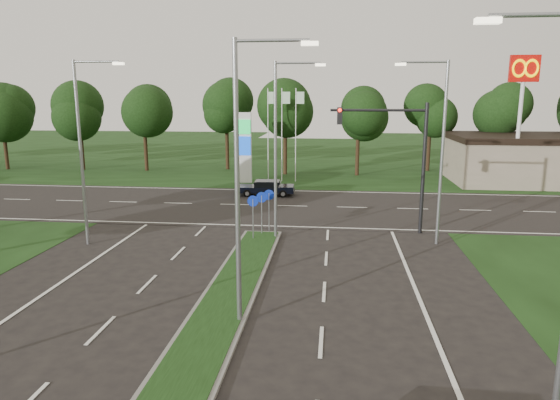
# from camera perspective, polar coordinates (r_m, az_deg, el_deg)

# --- Properties ---
(verge_far) EXTENTS (160.00, 50.00, 0.02)m
(verge_far) POSITION_cam_1_polar(r_m,az_deg,el_deg) (64.50, 2.91, 5.22)
(verge_far) COLOR black
(verge_far) RESTS_ON ground
(cross_road) EXTENTS (160.00, 12.00, 0.02)m
(cross_road) POSITION_cam_1_polar(r_m,az_deg,el_deg) (33.99, -0.25, -0.67)
(cross_road) COLOR black
(cross_road) RESTS_ON ground
(median_kerb) EXTENTS (2.00, 26.00, 0.12)m
(median_kerb) POSITION_cam_1_polar(r_m,az_deg,el_deg) (15.34, -9.17, -16.60)
(median_kerb) COLOR slate
(median_kerb) RESTS_ON ground
(commercial_building) EXTENTS (16.00, 9.00, 4.00)m
(commercial_building) POSITION_cam_1_polar(r_m,az_deg,el_deg) (48.81, 28.24, 4.11)
(commercial_building) COLOR gray
(commercial_building) RESTS_ON ground
(streetlight_median_near) EXTENTS (2.53, 0.22, 9.00)m
(streetlight_median_near) POSITION_cam_1_polar(r_m,az_deg,el_deg) (15.40, -4.21, 3.40)
(streetlight_median_near) COLOR gray
(streetlight_median_near) RESTS_ON ground
(streetlight_median_far) EXTENTS (2.53, 0.22, 9.00)m
(streetlight_median_far) POSITION_cam_1_polar(r_m,az_deg,el_deg) (25.23, -0.07, 6.68)
(streetlight_median_far) COLOR gray
(streetlight_median_far) RESTS_ON ground
(streetlight_left_far) EXTENTS (2.53, 0.22, 9.00)m
(streetlight_left_far) POSITION_cam_1_polar(r_m,az_deg,el_deg) (26.06, -21.49, 6.03)
(streetlight_left_far) COLOR gray
(streetlight_left_far) RESTS_ON ground
(streetlight_right_far) EXTENTS (2.53, 0.22, 9.00)m
(streetlight_right_far) POSITION_cam_1_polar(r_m,az_deg,el_deg) (25.57, 17.68, 6.20)
(streetlight_right_far) COLOR gray
(streetlight_right_far) RESTS_ON ground
(traffic_signal) EXTENTS (5.10, 0.42, 7.00)m
(traffic_signal) POSITION_cam_1_polar(r_m,az_deg,el_deg) (27.32, 13.49, 5.85)
(traffic_signal) COLOR black
(traffic_signal) RESTS_ON ground
(median_signs) EXTENTS (1.16, 1.76, 2.38)m
(median_signs) POSITION_cam_1_polar(r_m,az_deg,el_deg) (26.26, -2.14, -0.56)
(median_signs) COLOR gray
(median_signs) RESTS_ON ground
(gas_pylon) EXTENTS (5.80, 1.26, 8.00)m
(gas_pylon) POSITION_cam_1_polar(r_m,az_deg,el_deg) (42.90, -3.92, 6.22)
(gas_pylon) COLOR silver
(gas_pylon) RESTS_ON ground
(mcdonalds_sign) EXTENTS (2.20, 0.47, 10.40)m
(mcdonalds_sign) POSITION_cam_1_polar(r_m,az_deg,el_deg) (43.35, 26.00, 11.49)
(mcdonalds_sign) COLOR silver
(mcdonalds_sign) RESTS_ON ground
(treeline_far) EXTENTS (6.00, 6.00, 9.90)m
(treeline_far) POSITION_cam_1_polar(r_m,az_deg,el_deg) (49.05, 2.03, 11.18)
(treeline_far) COLOR black
(treeline_far) RESTS_ON ground
(navy_sedan) EXTENTS (4.20, 1.86, 1.14)m
(navy_sedan) POSITION_cam_1_polar(r_m,az_deg,el_deg) (37.42, -1.57, 1.43)
(navy_sedan) COLOR black
(navy_sedan) RESTS_ON ground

